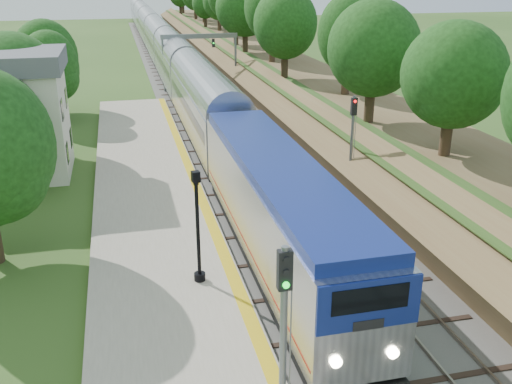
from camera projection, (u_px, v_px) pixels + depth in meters
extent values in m
cube|color=#4C4944|center=(191.00, 82.00, 68.33)|extent=(9.50, 170.00, 0.12)
cube|color=gray|center=(168.00, 82.00, 67.69)|extent=(0.08, 170.00, 0.16)
cube|color=gray|center=(180.00, 82.00, 68.00)|extent=(0.08, 170.00, 0.16)
cube|color=gray|center=(201.00, 81.00, 68.56)|extent=(0.08, 170.00, 0.16)
cube|color=gray|center=(213.00, 80.00, 68.88)|extent=(0.08, 170.00, 0.16)
cube|color=gray|center=(160.00, 254.00, 26.88)|extent=(6.40, 68.00, 0.38)
cube|color=gold|center=(220.00, 244.00, 27.43)|extent=(0.55, 68.00, 0.01)
cube|color=brown|center=(268.00, 67.00, 69.88)|extent=(9.00, 170.00, 3.00)
cube|color=brown|center=(236.00, 70.00, 69.10)|extent=(4.47, 170.00, 4.54)
cylinder|color=#332316|center=(256.00, 44.00, 68.53)|extent=(0.60, 0.60, 2.62)
sphere|color=#15380F|center=(256.00, 13.00, 67.23)|extent=(5.70, 5.70, 5.70)
cylinder|color=#332316|center=(197.00, 14.00, 113.80)|extent=(0.60, 0.60, 2.62)
cube|color=silver|center=(1.00, 125.00, 36.47)|extent=(8.00, 6.00, 6.80)
cube|color=black|center=(67.00, 153.00, 36.30)|extent=(0.05, 1.10, 1.30)
cube|color=black|center=(71.00, 138.00, 39.56)|extent=(0.05, 1.10, 1.30)
cube|color=black|center=(62.00, 110.00, 35.28)|extent=(0.05, 1.10, 1.30)
cube|color=black|center=(66.00, 98.00, 38.53)|extent=(0.05, 1.10, 1.30)
cylinder|color=slate|center=(164.00, 64.00, 61.94)|extent=(0.24, 0.24, 6.20)
cylinder|color=slate|center=(236.00, 61.00, 63.68)|extent=(0.24, 0.24, 6.20)
cube|color=slate|center=(199.00, 36.00, 61.77)|extent=(8.40, 0.25, 0.50)
cube|color=black|center=(177.00, 44.00, 61.36)|extent=(0.30, 0.20, 0.90)
cube|color=black|center=(213.00, 43.00, 62.23)|extent=(0.30, 0.20, 0.90)
cylinder|color=#332316|center=(31.00, 175.00, 34.08)|extent=(0.60, 0.60, 2.45)
sphere|color=#15380F|center=(23.00, 121.00, 32.86)|extent=(5.32, 5.32, 5.32)
cylinder|color=#332316|center=(54.00, 114.00, 48.56)|extent=(0.60, 0.60, 2.45)
sphere|color=#15380F|center=(49.00, 75.00, 47.35)|extent=(5.32, 5.32, 5.32)
cube|color=black|center=(277.00, 252.00, 26.19)|extent=(2.96, 18.53, 0.64)
cube|color=#B7BAC1|center=(278.00, 209.00, 25.41)|extent=(3.22, 19.30, 3.65)
cube|color=navy|center=(278.00, 165.00, 24.66)|extent=(3.09, 18.53, 0.47)
cube|color=navy|center=(369.00, 305.00, 16.27)|extent=(3.18, 0.10, 1.61)
cube|color=black|center=(370.00, 299.00, 16.16)|extent=(2.36, 0.06, 0.80)
cube|color=maroon|center=(277.00, 234.00, 25.86)|extent=(3.24, 18.91, 0.11)
cube|color=#B7BAC1|center=(206.00, 111.00, 44.53)|extent=(3.22, 21.44, 4.18)
cube|color=#B7BAC1|center=(176.00, 67.00, 64.49)|extent=(3.22, 21.44, 4.18)
cube|color=#B7BAC1|center=(160.00, 44.00, 84.45)|extent=(3.22, 21.44, 4.18)
cube|color=#B7BAC1|center=(150.00, 30.00, 104.40)|extent=(3.22, 21.44, 4.18)
cube|color=#B7BAC1|center=(144.00, 20.00, 124.36)|extent=(3.22, 21.44, 4.18)
cube|color=#B7BAC1|center=(139.00, 13.00, 144.32)|extent=(3.22, 21.44, 4.18)
cylinder|color=black|center=(200.00, 277.00, 24.17)|extent=(0.48, 0.48, 0.33)
cylinder|color=black|center=(198.00, 231.00, 23.39)|extent=(0.15, 0.15, 4.29)
cube|color=black|center=(196.00, 177.00, 22.53)|extent=(0.35, 0.35, 0.44)
cube|color=silver|center=(196.00, 177.00, 22.53)|extent=(0.25, 0.25, 0.33)
cylinder|color=slate|center=(283.00, 354.00, 14.68)|extent=(0.19, 0.19, 6.17)
cube|color=black|center=(285.00, 270.00, 13.79)|extent=(0.36, 0.23, 1.06)
cylinder|color=#0CE526|center=(286.00, 273.00, 13.67)|extent=(0.17, 0.06, 0.17)
cylinder|color=slate|center=(351.00, 148.00, 32.58)|extent=(0.18, 0.18, 6.06)
cube|color=black|center=(354.00, 106.00, 31.69)|extent=(0.33, 0.21, 0.98)
cylinder|color=#FF0C0C|center=(355.00, 107.00, 31.58)|extent=(0.16, 0.06, 0.16)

